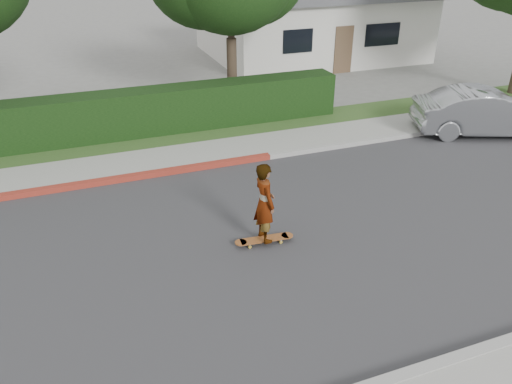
# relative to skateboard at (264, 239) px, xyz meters

# --- Properties ---
(ground) EXTENTS (120.00, 120.00, 0.00)m
(ground) POSITION_rel_skateboard_xyz_m (0.74, -0.02, -0.11)
(ground) COLOR slate
(ground) RESTS_ON ground
(road) EXTENTS (60.00, 8.00, 0.01)m
(road) POSITION_rel_skateboard_xyz_m (0.74, -0.02, -0.11)
(road) COLOR #2D2D30
(road) RESTS_ON ground
(curb_near) EXTENTS (60.00, 0.20, 0.15)m
(curb_near) POSITION_rel_skateboard_xyz_m (0.74, -4.12, -0.04)
(curb_near) COLOR #9E9E99
(curb_near) RESTS_ON ground
(curb_far) EXTENTS (60.00, 0.20, 0.15)m
(curb_far) POSITION_rel_skateboard_xyz_m (0.74, 4.08, -0.04)
(curb_far) COLOR #9E9E99
(curb_far) RESTS_ON ground
(curb_red_section) EXTENTS (12.00, 0.21, 0.15)m
(curb_red_section) POSITION_rel_skateboard_xyz_m (-4.26, 4.08, -0.03)
(curb_red_section) COLOR maroon
(curb_red_section) RESTS_ON ground
(sidewalk_far) EXTENTS (60.00, 1.60, 0.12)m
(sidewalk_far) POSITION_rel_skateboard_xyz_m (0.74, 4.98, -0.05)
(sidewalk_far) COLOR gray
(sidewalk_far) RESTS_ON ground
(planting_strip) EXTENTS (60.00, 1.60, 0.10)m
(planting_strip) POSITION_rel_skateboard_xyz_m (0.74, 6.58, -0.06)
(planting_strip) COLOR #2D4C1E
(planting_strip) RESTS_ON ground
(hedge) EXTENTS (15.00, 1.00, 1.50)m
(hedge) POSITION_rel_skateboard_xyz_m (-2.26, 7.18, 0.64)
(hedge) COLOR black
(hedge) RESTS_ON ground
(house) EXTENTS (10.60, 8.60, 4.30)m
(house) POSITION_rel_skateboard_xyz_m (8.74, 15.98, 1.98)
(house) COLOR beige
(house) RESTS_ON ground
(skateboard) EXTENTS (1.29, 0.36, 0.12)m
(skateboard) POSITION_rel_skateboard_xyz_m (0.00, 0.00, 0.00)
(skateboard) COLOR #B29030
(skateboard) RESTS_ON ground
(skateboarder) EXTENTS (0.46, 0.66, 1.74)m
(skateboarder) POSITION_rel_skateboard_xyz_m (-0.00, 0.00, 0.89)
(skateboarder) COLOR white
(skateboarder) RESTS_ON skateboard
(car_silver) EXTENTS (4.75, 3.10, 1.48)m
(car_silver) POSITION_rel_skateboard_xyz_m (9.00, 3.48, 0.63)
(car_silver) COLOR #A3A6AA
(car_silver) RESTS_ON ground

